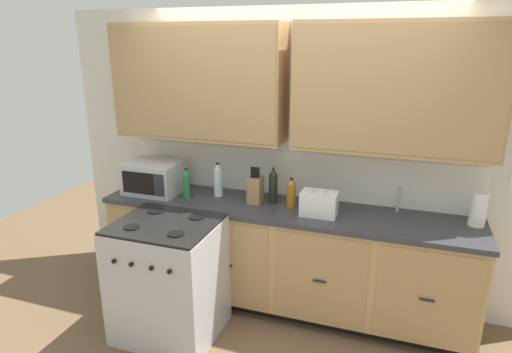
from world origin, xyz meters
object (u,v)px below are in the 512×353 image
object	(u,v)px
bottle_dark	(273,186)
paper_towel_roll	(479,209)
toaster	(319,204)
microwave	(154,177)
bottle_green	(186,184)
bottle_amber	(291,193)
bottle_clear	(218,180)
knife_block	(255,189)
stove_range	(169,278)

from	to	relation	value
bottle_dark	paper_towel_roll	bearing A→B (deg)	1.28
toaster	microwave	bearing A→B (deg)	178.24
microwave	bottle_dark	world-z (taller)	bottle_dark
bottle_green	bottle_amber	world-z (taller)	bottle_green
microwave	toaster	distance (m)	1.51
microwave	bottle_green	size ratio (longest dim) A/B	1.77
bottle_clear	knife_block	bearing A→B (deg)	-7.39
stove_range	toaster	xyz separation A→B (m)	(1.04, 0.56, 0.55)
microwave	bottle_clear	bearing A→B (deg)	10.25
bottle_green	paper_towel_roll	bearing A→B (deg)	4.53
stove_range	bottle_green	world-z (taller)	bottle_green
bottle_green	toaster	bearing A→B (deg)	0.01
stove_range	knife_block	distance (m)	1.00
microwave	paper_towel_roll	size ratio (longest dim) A/B	1.85
stove_range	microwave	size ratio (longest dim) A/B	1.98
microwave	toaster	xyz separation A→B (m)	(1.51, -0.05, -0.04)
bottle_dark	bottle_amber	size ratio (longest dim) A/B	1.22
toaster	paper_towel_roll	distance (m)	1.16
stove_range	paper_towel_roll	world-z (taller)	paper_towel_roll
bottle_amber	bottle_clear	bearing A→B (deg)	175.06
bottle_dark	bottle_green	xyz separation A→B (m)	(-0.73, -0.15, -0.02)
toaster	bottle_amber	world-z (taller)	bottle_amber
knife_block	bottle_dark	bearing A→B (deg)	16.54
stove_range	knife_block	size ratio (longest dim) A/B	3.06
bottle_dark	bottle_amber	world-z (taller)	bottle_dark
stove_range	toaster	distance (m)	1.30
stove_range	knife_block	world-z (taller)	knife_block
bottle_green	bottle_dark	bearing A→B (deg)	11.33
microwave	bottle_clear	xyz separation A→B (m)	(0.58, 0.11, 0.01)
toaster	bottle_amber	size ratio (longest dim) A/B	1.12
toaster	bottle_clear	size ratio (longest dim) A/B	0.93
stove_range	bottle_green	distance (m)	0.82
microwave	paper_towel_roll	distance (m)	2.65
toaster	bottle_green	bearing A→B (deg)	-179.99
microwave	bottle_amber	world-z (taller)	microwave
toaster	bottle_clear	world-z (taller)	bottle_clear
knife_block	bottle_dark	size ratio (longest dim) A/B	1.02
microwave	bottle_clear	size ratio (longest dim) A/B	1.59
paper_towel_roll	bottle_dark	bearing A→B (deg)	-178.72
microwave	toaster	size ratio (longest dim) A/B	1.71
knife_block	bottle_clear	size ratio (longest dim) A/B	1.03
microwave	knife_block	size ratio (longest dim) A/B	1.55
stove_range	bottle_clear	size ratio (longest dim) A/B	3.15
bottle_clear	bottle_dark	bearing A→B (deg)	-0.56
paper_towel_roll	microwave	bearing A→B (deg)	-177.08
stove_range	paper_towel_roll	xyz separation A→B (m)	(2.18, 0.74, 0.58)
bottle_clear	toaster	bearing A→B (deg)	-9.31
bottle_green	microwave	bearing A→B (deg)	172.48
microwave	bottle_clear	world-z (taller)	bottle_clear
paper_towel_roll	knife_block	bearing A→B (deg)	-177.41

